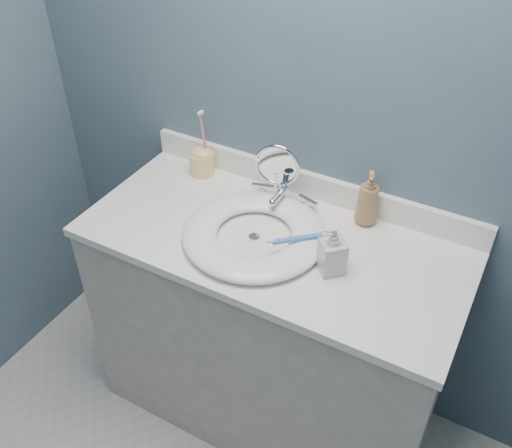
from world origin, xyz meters
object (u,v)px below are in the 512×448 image
Objects in this scene: makeup_mirror at (277,172)px; soap_bottle_clear at (333,250)px; soap_bottle_amber at (368,198)px; toothbrush_holder at (202,159)px.

soap_bottle_clear is at bearing -46.77° from makeup_mirror.
makeup_mirror reaches higher than soap_bottle_clear.
soap_bottle_amber is at bearing -1.22° from makeup_mirror.
toothbrush_holder is (-0.61, 0.25, -0.02)m from soap_bottle_clear.
toothbrush_holder reaches higher than soap_bottle_amber.
makeup_mirror is at bearing -5.94° from toothbrush_holder.
soap_bottle_amber is 0.75× the size of toothbrush_holder.
toothbrush_holder reaches higher than soap_bottle_clear.
soap_bottle_clear is at bearing -110.34° from soap_bottle_amber.
soap_bottle_amber is 0.62m from toothbrush_holder.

